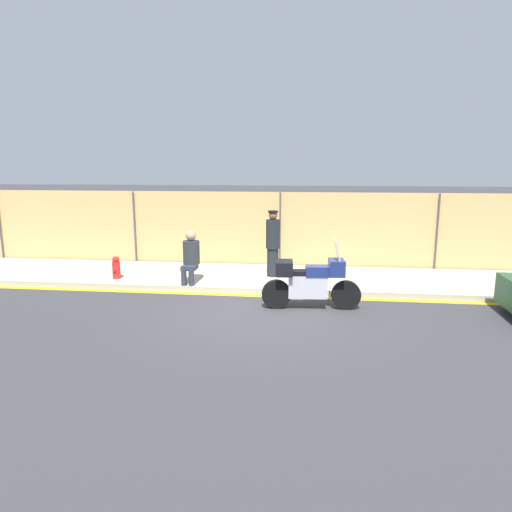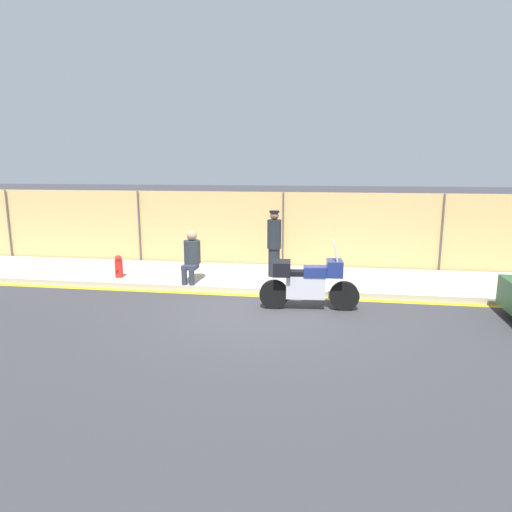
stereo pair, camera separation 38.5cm
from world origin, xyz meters
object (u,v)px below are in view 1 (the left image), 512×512
at_px(person_seated_on_curb, 191,254).
at_px(fire_hydrant, 116,267).
at_px(officer_standing, 273,243).
at_px(motorcycle, 310,281).

xyz_separation_m(person_seated_on_curb, fire_hydrant, (-2.02, 0.12, -0.42)).
bearing_deg(officer_standing, motorcycle, -66.23).
bearing_deg(fire_hydrant, person_seated_on_curb, -3.51).
xyz_separation_m(officer_standing, fire_hydrant, (-4.00, -0.75, -0.60)).
xyz_separation_m(motorcycle, fire_hydrant, (-4.99, 1.50, -0.17)).
distance_m(motorcycle, officer_standing, 2.50).
bearing_deg(motorcycle, fire_hydrant, 159.26).
bearing_deg(officer_standing, person_seated_on_curb, -156.08).
bearing_deg(fire_hydrant, motorcycle, -16.71).
height_order(motorcycle, fire_hydrant, motorcycle).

